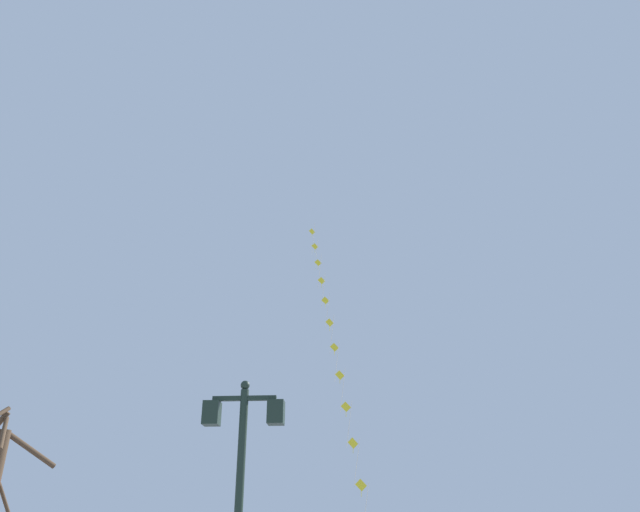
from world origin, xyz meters
The scene contains 2 objects.
twin_lantern_lamp_post centered at (-1.70, 9.25, 3.14)m, with size 1.40×0.28×4.52m.
kite_train centered at (-0.99, 29.29, 11.40)m, with size 3.88×15.06×22.10m.
Camera 1 is at (0.31, -1.30, 1.86)m, focal length 34.41 mm.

